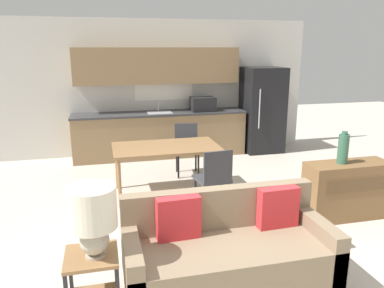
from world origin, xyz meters
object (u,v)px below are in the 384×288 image
at_px(couch, 227,249).
at_px(side_table, 93,274).
at_px(table_lamp, 93,215).
at_px(dining_chair_far_right, 187,146).
at_px(credenza, 347,190).
at_px(vase, 343,149).
at_px(refrigerator, 262,110).
at_px(dining_chair_near_right, 214,177).
at_px(dining_table, 166,150).

distance_m(couch, side_table, 1.21).
height_order(table_lamp, dining_chair_far_right, table_lamp).
distance_m(side_table, credenza, 3.35).
distance_m(credenza, dining_chair_far_right, 2.71).
height_order(side_table, table_lamp, table_lamp).
bearing_deg(credenza, couch, -153.52).
height_order(couch, vase, vase).
xyz_separation_m(table_lamp, vase, (3.02, 1.14, 0.04)).
bearing_deg(refrigerator, dining_chair_near_right, -124.66).
distance_m(refrigerator, dining_table, 3.09).
bearing_deg(side_table, dining_table, 67.04).
relative_size(dining_chair_far_right, dining_chair_near_right, 1.00).
bearing_deg(dining_chair_far_right, dining_table, -114.46).
relative_size(credenza, dining_chair_near_right, 1.25).
bearing_deg(dining_chair_far_right, refrigerator, 37.59).
distance_m(table_lamp, dining_chair_far_right, 3.66).
height_order(refrigerator, credenza, refrigerator).
xyz_separation_m(dining_table, side_table, (-1.04, -2.46, -0.32)).
xyz_separation_m(dining_table, table_lamp, (-1.01, -2.48, 0.21)).
xyz_separation_m(side_table, credenza, (3.16, 1.11, 0.01)).
height_order(credenza, vase, vase).
bearing_deg(refrigerator, dining_table, -140.80).
bearing_deg(refrigerator, vase, -96.55).
bearing_deg(credenza, side_table, -160.69).
relative_size(couch, dining_chair_near_right, 2.16).
relative_size(dining_table, couch, 0.82).
relative_size(vase, dining_chair_near_right, 0.47).
xyz_separation_m(couch, vase, (1.85, 0.99, 0.58)).
distance_m(side_table, table_lamp, 0.54).
bearing_deg(dining_table, credenza, -32.59).
distance_m(dining_chair_far_right, dining_chair_near_right, 1.60).
bearing_deg(couch, vase, 28.07).
xyz_separation_m(couch, side_table, (-1.20, -0.13, 0.01)).
relative_size(credenza, vase, 2.66).
xyz_separation_m(vase, dining_chair_far_right, (-1.51, 2.17, -0.44)).
bearing_deg(table_lamp, credenza, 19.93).
distance_m(table_lamp, dining_chair_near_right, 2.31).
distance_m(dining_table, dining_chair_near_right, 0.95).
bearing_deg(table_lamp, side_table, 143.72).
bearing_deg(dining_table, dining_chair_far_right, 58.67).
distance_m(credenza, dining_chair_near_right, 1.71).
bearing_deg(refrigerator, credenza, -94.72).
bearing_deg(table_lamp, dining_chair_far_right, 65.49).
distance_m(refrigerator, dining_chair_far_right, 2.23).
xyz_separation_m(refrigerator, couch, (-2.23, -4.27, -0.53)).
relative_size(dining_table, credenza, 1.41).
bearing_deg(vase, dining_table, 146.32).
bearing_deg(refrigerator, dining_chair_far_right, -149.28).
height_order(vase, dining_chair_far_right, vase).
relative_size(refrigerator, dining_table, 1.14).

